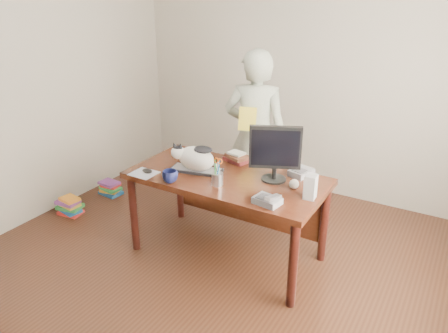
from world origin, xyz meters
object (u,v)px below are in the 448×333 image
coffee_mug (170,176)px  pen_cup (217,177)px  person (255,136)px  mouse (147,171)px  book_stack (237,157)px  monitor (275,151)px  speaker (311,187)px  book_pile_a (70,206)px  calculator (301,172)px  phone (268,200)px  book_pile_b (110,188)px  keyboard (197,170)px  baseball (294,184)px  cat (195,157)px  desk (232,188)px

coffee_mug → pen_cup: bearing=22.9°
pen_cup → person: person is taller
mouse → book_stack: (0.51, 0.61, 0.01)m
monitor → pen_cup: monitor is taller
speaker → mouse: bearing=-173.2°
speaker → book_pile_a: size_ratio=0.68×
pen_cup → calculator: bearing=45.2°
pen_cup → coffee_mug: pen_cup is taller
pen_cup → book_pile_a: size_ratio=0.84×
phone → calculator: 0.59m
book_pile_b → speaker: bearing=-9.1°
monitor → person: 0.87m
keyboard → calculator: 0.86m
monitor → mouse: bearing=178.1°
speaker → person: (-0.86, 0.83, -0.01)m
keyboard → pen_cup: pen_cup is taller
baseball → calculator: bearing=99.2°
baseball → book_pile_a: 2.43m
coffee_mug → book_pile_b: size_ratio=0.47×
pen_cup → baseball: 0.59m
mouse → baseball: 1.20m
cat → person: person is taller
book_pile_b → baseball: bearing=-7.4°
book_pile_b → mouse: bearing=-29.7°
monitor → book_pile_b: 2.30m
desk → coffee_mug: 0.56m
book_pile_b → book_stack: bearing=-1.2°
keyboard → mouse: mouse is taller
book_pile_b → coffee_mug: bearing=-26.1°
monitor → baseball: bearing=-38.6°
keyboard → person: bearing=69.4°
book_pile_a → keyboard: bearing=5.9°
desk → book_pile_a: desk is taller
pen_cup → book_pile_a: 1.92m
monitor → keyboard: bearing=168.9°
baseball → person: (-0.70, 0.74, 0.05)m
desk → baseball: 0.59m
keyboard → book_pile_a: keyboard is taller
keyboard → cat: (-0.01, -0.00, 0.11)m
pen_cup → book_stack: size_ratio=0.90×
book_pile_b → book_pile_a: bearing=-93.1°
calculator → coffee_mug: bearing=-126.0°
pen_cup → phone: bearing=-10.5°
speaker → calculator: bearing=116.0°
desk → coffee_mug: (-0.33, -0.41, 0.20)m
phone → book_stack: (-0.57, 0.59, 0.01)m
book_pile_b → pen_cup: bearing=-17.1°
desk → mouse: bearing=-148.0°
desk → person: person is taller
baseball → book_stack: book_stack is taller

